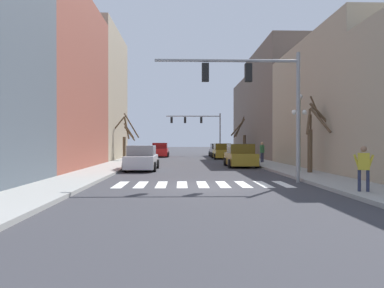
% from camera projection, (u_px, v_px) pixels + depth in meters
% --- Properties ---
extents(ground_plane, '(240.00, 240.00, 0.00)m').
position_uv_depth(ground_plane, '(204.00, 187.00, 15.53)').
color(ground_plane, '#38383D').
extents(sidewalk_left, '(2.52, 90.00, 0.15)m').
position_uv_depth(sidewalk_left, '(58.00, 186.00, 15.36)').
color(sidewalk_left, '#9E9E99').
rests_on(sidewalk_left, ground_plane).
extents(sidewalk_right, '(2.52, 90.00, 0.15)m').
position_uv_depth(sidewalk_right, '(346.00, 185.00, 15.71)').
color(sidewalk_right, '#9E9E99').
rests_on(sidewalk_right, ground_plane).
extents(building_row_left, '(6.00, 34.69, 13.08)m').
position_uv_depth(building_row_left, '(52.00, 82.00, 26.86)').
color(building_row_left, '#515B66').
rests_on(building_row_left, ground_plane).
extents(building_row_right, '(6.00, 48.59, 11.86)m').
position_uv_depth(building_row_right, '(298.00, 109.00, 35.86)').
color(building_row_right, tan).
rests_on(building_row_right, ground_plane).
extents(crosswalk_stripes, '(7.65, 2.60, 0.01)m').
position_uv_depth(crosswalk_stripes, '(202.00, 184.00, 16.49)').
color(crosswalk_stripes, white).
rests_on(crosswalk_stripes, ground_plane).
extents(traffic_signal_near, '(6.72, 0.28, 6.02)m').
position_uv_depth(traffic_signal_near, '(256.00, 88.00, 17.24)').
color(traffic_signal_near, gray).
rests_on(traffic_signal_near, ground_plane).
extents(traffic_signal_far, '(7.57, 0.28, 5.84)m').
position_uv_depth(traffic_signal_far, '(199.00, 124.00, 51.84)').
color(traffic_signal_far, gray).
rests_on(traffic_signal_far, ground_plane).
extents(street_lamp_right_corner, '(0.95, 0.36, 4.65)m').
position_uv_depth(street_lamp_right_corner, '(299.00, 116.00, 22.52)').
color(street_lamp_right_corner, '#1E4C2D').
rests_on(street_lamp_right_corner, sidewalk_right).
extents(car_parked_left_near, '(2.05, 4.59, 1.70)m').
position_uv_depth(car_parked_left_near, '(222.00, 152.00, 41.29)').
color(car_parked_left_near, '#A38423').
rests_on(car_parked_left_near, ground_plane).
extents(car_at_intersection, '(2.15, 4.59, 1.75)m').
position_uv_depth(car_at_intersection, '(160.00, 150.00, 46.32)').
color(car_at_intersection, red).
rests_on(car_at_intersection, ground_plane).
extents(car_driving_away_lane, '(2.10, 4.86, 1.63)m').
position_uv_depth(car_driving_away_lane, '(142.00, 159.00, 24.87)').
color(car_driving_away_lane, silver).
rests_on(car_driving_away_lane, ground_plane).
extents(car_parked_left_far, '(2.19, 4.37, 1.72)m').
position_uv_depth(car_parked_left_far, '(240.00, 156.00, 28.03)').
color(car_parked_left_far, '#A38423').
rests_on(car_parked_left_far, ground_plane).
extents(car_driving_toward_lane, '(1.97, 4.77, 1.65)m').
position_uv_depth(car_driving_toward_lane, '(217.00, 151.00, 46.86)').
color(car_driving_toward_lane, gray).
rests_on(car_driving_toward_lane, ground_plane).
extents(pedestrian_near_right_corner, '(0.67, 0.32, 1.59)m').
position_uv_depth(pedestrian_near_right_corner, '(364.00, 165.00, 13.04)').
color(pedestrian_near_right_corner, '#282D47').
rests_on(pedestrian_near_right_corner, sidewalk_right).
extents(pedestrian_on_right_sidewalk, '(0.54, 0.62, 1.72)m').
position_uv_depth(pedestrian_on_right_sidewalk, '(262.00, 150.00, 31.57)').
color(pedestrian_on_right_sidewalk, '#282D47').
rests_on(pedestrian_on_right_sidewalk, sidewalk_right).
extents(street_tree_left_mid, '(1.99, 2.24, 4.36)m').
position_uv_depth(street_tree_left_mid, '(314.00, 136.00, 21.24)').
color(street_tree_left_mid, brown).
rests_on(street_tree_left_mid, sidewalk_right).
extents(street_tree_left_far, '(3.04, 1.44, 4.51)m').
position_uv_depth(street_tree_left_far, '(125.00, 137.00, 36.00)').
color(street_tree_left_far, brown).
rests_on(street_tree_left_far, sidewalk_left).
extents(street_tree_right_near, '(1.76, 1.96, 4.61)m').
position_uv_depth(street_tree_right_near, '(242.00, 139.00, 42.49)').
color(street_tree_right_near, '#473828').
rests_on(street_tree_right_near, sidewalk_right).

